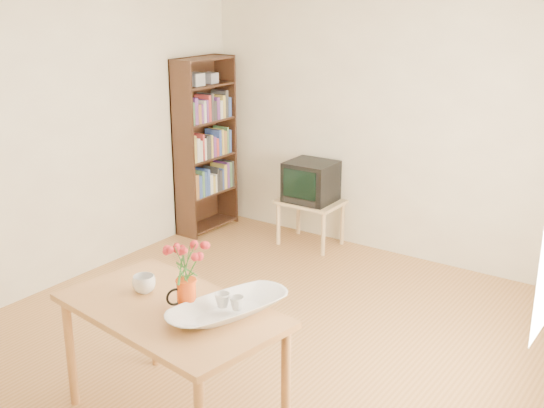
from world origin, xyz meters
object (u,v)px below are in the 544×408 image
Objects in this scene: mug at (144,284)px; television at (312,181)px; table at (171,321)px; pitcher at (187,296)px; bowl at (228,278)px.

mug reaches higher than television.
table is at bearing -74.99° from television.
pitcher is at bearing 23.00° from table.
bowl is at bearing 27.80° from table.
television is (-1.20, 2.82, -0.31)m from bowl.
table is 10.28× the size of mug.
pitcher is 0.37m from mug.
table is at bearing 138.37° from mug.
mug is at bearing -174.11° from bowl.
mug is 0.61m from bowl.
bowl reaches higher than mug.
mug reaches higher than table.
mug is 0.29× the size of bowl.
pitcher is at bearing -73.00° from television.
television is (-0.87, 2.93, -0.00)m from table.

